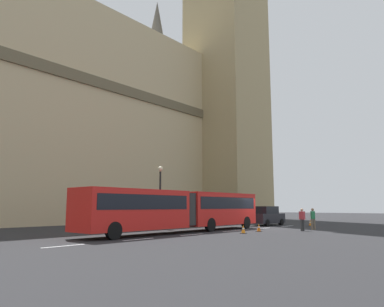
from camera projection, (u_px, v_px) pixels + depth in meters
ground_plane at (260, 229)px, 30.29m from camera, size 160.00×160.00×0.00m
lane_centre_marking at (213, 233)px, 25.51m from camera, size 25.20×0.16×0.01m
articulated_bus at (181, 208)px, 26.11m from camera, size 16.60×2.54×2.90m
sedan_lead at (266, 216)px, 35.25m from camera, size 4.40×1.86×1.85m
traffic_cone_west at (243, 229)px, 24.82m from camera, size 0.36×0.36×0.58m
traffic_cone_middle at (259, 228)px, 26.66m from camera, size 0.36×0.36×0.58m
traffic_cone_east at (310, 223)px, 34.43m from camera, size 0.36×0.36×0.58m
street_lamp at (160, 192)px, 30.95m from camera, size 0.44×0.44×5.27m
pedestrian_near_cones at (302, 219)px, 27.42m from camera, size 0.35×0.45×1.69m
pedestrian_by_kerb at (313, 218)px, 28.77m from camera, size 0.46×0.44×1.69m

